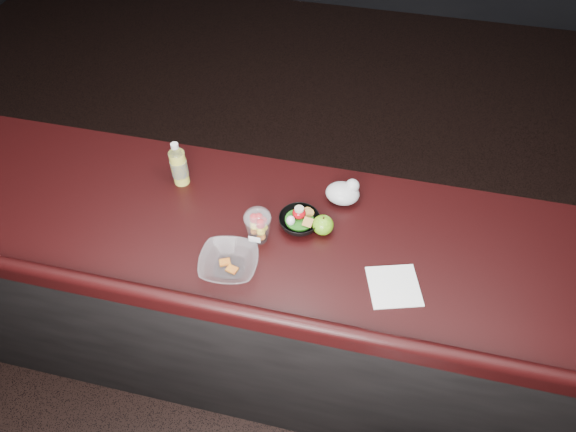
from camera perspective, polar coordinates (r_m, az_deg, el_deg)
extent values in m
plane|color=black|center=(2.55, -2.74, -21.54)|extent=(8.00, 8.00, 0.00)
cube|color=black|center=(2.23, -1.22, -10.17)|extent=(4.00, 0.65, 0.98)
cube|color=black|center=(1.81, -1.47, -1.85)|extent=(4.06, 0.71, 0.04)
cylinder|color=yellow|center=(1.95, -11.98, 5.28)|extent=(0.06, 0.06, 0.14)
cylinder|color=white|center=(1.95, -11.98, 5.28)|extent=(0.06, 0.06, 0.14)
cone|color=white|center=(1.89, -12.39, 7.14)|extent=(0.06, 0.06, 0.03)
cylinder|color=white|center=(1.88, -12.49, 7.62)|extent=(0.03, 0.03, 0.02)
cylinder|color=#072D99|center=(1.95, -11.98, 5.28)|extent=(0.06, 0.06, 0.07)
ellipsoid|color=white|center=(1.69, -3.43, -0.17)|extent=(0.09, 0.09, 0.05)
ellipsoid|color=#3D880F|center=(1.77, 3.90, -1.00)|extent=(0.07, 0.07, 0.07)
cylinder|color=black|center=(1.74, 3.97, -0.21)|extent=(0.01, 0.01, 0.01)
ellipsoid|color=silver|center=(1.87, 6.08, 2.51)|extent=(0.12, 0.10, 0.07)
sphere|color=silver|center=(1.86, 7.15, 3.33)|extent=(0.05, 0.05, 0.05)
imported|color=black|center=(1.79, 1.27, -0.62)|extent=(0.16, 0.16, 0.05)
cylinder|color=#0F470C|center=(1.78, 1.27, -0.43)|extent=(0.10, 0.10, 0.01)
ellipsoid|color=#A8070F|center=(1.78, 1.24, 0.32)|extent=(0.05, 0.05, 0.04)
cylinder|color=beige|center=(1.76, 1.25, 0.77)|extent=(0.03, 0.03, 0.01)
ellipsoid|color=white|center=(1.76, 0.31, -0.50)|extent=(0.03, 0.03, 0.04)
imported|color=silver|center=(1.69, -6.58, -5.21)|extent=(0.21, 0.21, 0.05)
cube|color=#990F0C|center=(1.71, -7.03, -5.11)|extent=(0.04, 0.04, 0.01)
cube|color=#990F0C|center=(1.69, -6.24, -5.91)|extent=(0.04, 0.04, 0.01)
cube|color=white|center=(1.69, 11.69, -7.65)|extent=(0.20, 0.20, 0.00)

